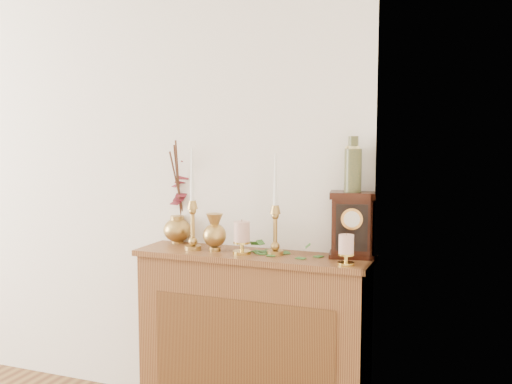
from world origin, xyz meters
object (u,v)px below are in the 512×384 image
at_px(bud_vase, 215,233).
at_px(mantel_clock, 352,225).
at_px(ginger_jar, 180,196).
at_px(candlestick_left, 193,217).
at_px(candlestick_center, 275,222).
at_px(ceramic_vase, 353,167).

bearing_deg(bud_vase, mantel_clock, 9.08).
height_order(ginger_jar, mantel_clock, ginger_jar).
height_order(bud_vase, ginger_jar, ginger_jar).
distance_m(candlestick_left, candlestick_center, 0.45).
distance_m(candlestick_center, mantel_clock, 0.39).
height_order(mantel_clock, ceramic_vase, ceramic_vase).
xyz_separation_m(ginger_jar, mantel_clock, (1.00, -0.06, -0.10)).
relative_size(candlestick_left, mantel_clock, 1.63).
xyz_separation_m(candlestick_left, ginger_jar, (-0.17, 0.19, 0.08)).
xyz_separation_m(ginger_jar, ceramic_vase, (1.00, -0.06, 0.19)).
distance_m(candlestick_center, bud_vase, 0.33).
xyz_separation_m(candlestick_center, mantel_clock, (0.38, 0.08, -0.01)).
bearing_deg(candlestick_left, bud_vase, 4.45).
bearing_deg(ceramic_vase, candlestick_center, -167.64).
height_order(bud_vase, mantel_clock, mantel_clock).
xyz_separation_m(candlestick_left, mantel_clock, (0.83, 0.12, -0.01)).
distance_m(bud_vase, ceramic_vase, 0.79).
height_order(candlestick_center, ginger_jar, ginger_jar).
bearing_deg(candlestick_center, candlestick_left, -174.62).
distance_m(candlestick_left, bud_vase, 0.15).
relative_size(candlestick_left, bud_vase, 2.71).
bearing_deg(bud_vase, ginger_jar, 149.33).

